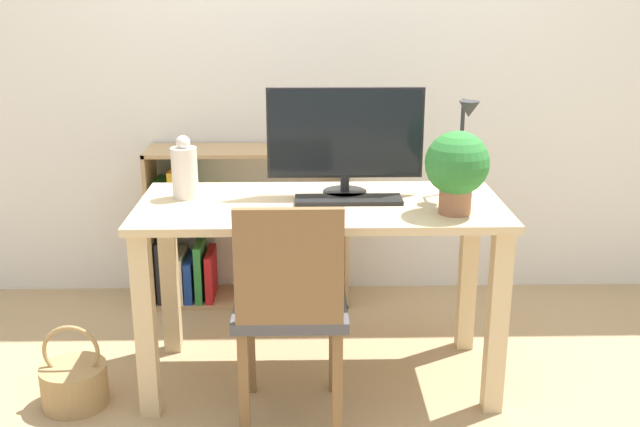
# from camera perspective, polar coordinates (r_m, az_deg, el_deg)

# --- Properties ---
(ground_plane) EXTENTS (10.00, 10.00, 0.00)m
(ground_plane) POSITION_cam_1_polar(r_m,az_deg,el_deg) (3.13, 0.04, -12.32)
(ground_plane) COLOR tan
(wall_back) EXTENTS (8.00, 0.05, 2.60)m
(wall_back) POSITION_cam_1_polar(r_m,az_deg,el_deg) (3.70, -0.30, 13.45)
(wall_back) COLOR silver
(wall_back) RESTS_ON ground_plane
(desk) EXTENTS (1.39, 0.62, 0.74)m
(desk) POSITION_cam_1_polar(r_m,az_deg,el_deg) (2.89, 0.04, -1.95)
(desk) COLOR #D8BC8C
(desk) RESTS_ON ground_plane
(monitor) EXTENTS (0.60, 0.17, 0.42)m
(monitor) POSITION_cam_1_polar(r_m,az_deg,el_deg) (2.90, 1.94, 5.89)
(monitor) COLOR #232326
(monitor) RESTS_ON desk
(keyboard) EXTENTS (0.41, 0.12, 0.02)m
(keyboard) POSITION_cam_1_polar(r_m,az_deg,el_deg) (2.85, 2.18, 1.06)
(keyboard) COLOR black
(keyboard) RESTS_ON desk
(vase) EXTENTS (0.10, 0.10, 0.25)m
(vase) POSITION_cam_1_polar(r_m,az_deg,el_deg) (2.93, -10.28, 3.24)
(vase) COLOR silver
(vase) RESTS_ON desk
(desk_lamp) EXTENTS (0.10, 0.19, 0.38)m
(desk_lamp) POSITION_cam_1_polar(r_m,az_deg,el_deg) (2.94, 10.97, 5.69)
(desk_lamp) COLOR #2D2D33
(desk_lamp) RESTS_ON desk
(potted_plant) EXTENTS (0.23, 0.23, 0.30)m
(potted_plant) POSITION_cam_1_polar(r_m,az_deg,el_deg) (2.71, 10.39, 3.53)
(potted_plant) COLOR #9E6647
(potted_plant) RESTS_ON desk
(chair) EXTENTS (0.40, 0.40, 0.86)m
(chair) POSITION_cam_1_polar(r_m,az_deg,el_deg) (2.63, -2.29, -6.87)
(chair) COLOR #4C4C51
(chair) RESTS_ON ground_plane
(bookshelf) EXTENTS (0.97, 0.28, 0.78)m
(bookshelf) POSITION_cam_1_polar(r_m,az_deg,el_deg) (3.74, -8.05, -1.55)
(bookshelf) COLOR tan
(bookshelf) RESTS_ON ground_plane
(basket) EXTENTS (0.25, 0.25, 0.33)m
(basket) POSITION_cam_1_polar(r_m,az_deg,el_deg) (3.06, -18.21, -12.15)
(basket) COLOR tan
(basket) RESTS_ON ground_plane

